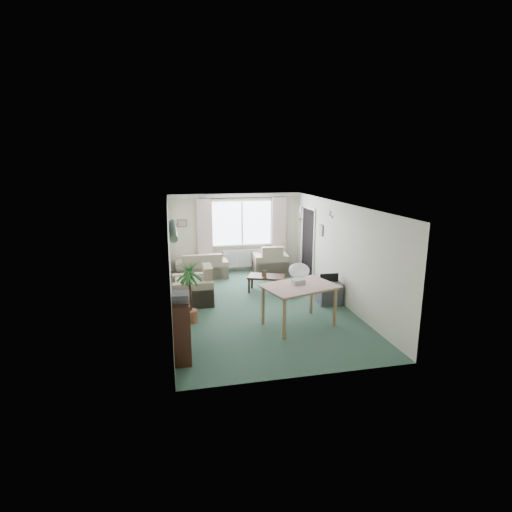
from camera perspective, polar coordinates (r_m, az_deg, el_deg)
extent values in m
plane|color=#2E4D3D|center=(9.50, 0.39, -7.17)|extent=(6.50, 6.50, 0.00)
cube|color=white|center=(12.25, -2.03, 4.73)|extent=(1.80, 0.03, 1.30)
cube|color=black|center=(12.08, -1.99, 8.29)|extent=(2.60, 0.03, 0.03)
cube|color=beige|center=(12.03, -7.33, 3.37)|extent=(0.45, 0.08, 2.00)
cube|color=beige|center=(12.44, 3.29, 3.78)|extent=(0.45, 0.08, 2.00)
cube|color=white|center=(12.42, -1.95, -0.32)|extent=(1.20, 0.10, 0.55)
cube|color=black|center=(11.81, 7.46, 1.84)|extent=(0.03, 0.95, 2.00)
sphere|color=white|center=(6.99, 6.18, -2.09)|extent=(0.36, 0.36, 0.36)
cylinder|color=#196626|center=(6.47, -11.79, 3.72)|extent=(1.60, 1.60, 0.12)
sphere|color=silver|center=(10.19, 6.48, 7.00)|extent=(0.20, 0.20, 0.20)
sphere|color=silver|center=(9.18, 10.68, 6.16)|extent=(0.20, 0.20, 0.20)
cube|color=brown|center=(12.05, -10.50, 4.62)|extent=(0.28, 0.03, 0.22)
cube|color=brown|center=(10.79, 9.31, 3.66)|extent=(0.03, 0.24, 0.30)
cube|color=beige|center=(11.84, -7.76, -1.25)|extent=(1.50, 0.80, 0.75)
cube|color=beige|center=(12.13, 2.01, -0.41)|extent=(1.07, 1.02, 0.90)
cube|color=#BBA68D|center=(9.74, -9.07, -4.05)|extent=(0.95, 1.01, 0.89)
cube|color=black|center=(10.49, 1.49, -3.96)|extent=(1.07, 0.84, 0.43)
cube|color=#4F3F28|center=(10.36, 1.18, -2.49)|extent=(0.12, 0.07, 0.16)
cube|color=black|center=(7.12, -10.48, -10.08)|extent=(0.33, 0.87, 1.05)
cube|color=#3C3B41|center=(6.83, -10.77, -5.76)|extent=(0.31, 0.38, 0.14)
cylinder|color=#216227|center=(8.50, -9.41, -4.88)|extent=(0.70, 0.70, 1.40)
cube|color=tan|center=(8.37, 6.15, -7.07)|extent=(1.56, 1.26, 0.84)
cube|color=#B9BBC4|center=(8.29, 6.07, -3.75)|extent=(0.28, 0.22, 0.12)
cube|color=#3E3E43|center=(9.81, 10.32, -5.10)|extent=(0.57, 0.62, 0.53)
cylinder|color=navy|center=(10.26, 4.49, -5.28)|extent=(0.72, 0.72, 0.12)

